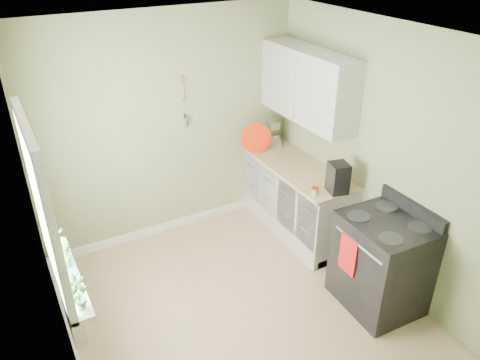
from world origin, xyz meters
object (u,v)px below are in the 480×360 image
stove (381,262)px  kettle (259,143)px  stand_mixer (271,132)px  coffee_maker (338,179)px

stove → kettle: size_ratio=5.77×
stand_mixer → kettle: 0.30m
stand_mixer → stove: bearing=-92.6°
stand_mixer → coffee_maker: stand_mixer is taller
stove → stand_mixer: stand_mixer is taller
kettle → coffee_maker: coffee_maker is taller
stand_mixer → coffee_maker: bearing=-93.2°
stand_mixer → coffee_maker: size_ratio=1.07×
stove → stand_mixer: size_ratio=3.12×
kettle → coffee_maker: (0.18, -1.31, 0.06)m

